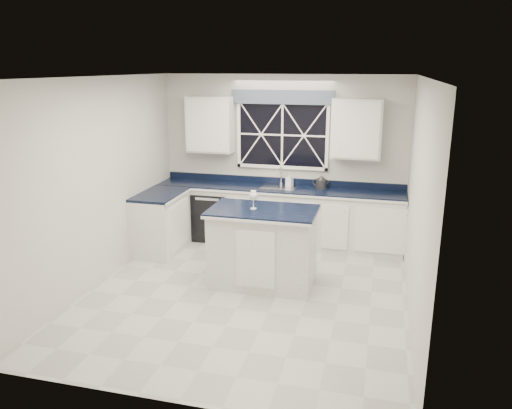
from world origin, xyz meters
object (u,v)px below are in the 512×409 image
(island, at_px, (263,247))
(soap_bottle, at_px, (290,179))
(faucet, at_px, (281,175))
(dishwasher, at_px, (214,214))
(wine_glass, at_px, (253,196))
(kettle, at_px, (321,182))

(island, bearing_deg, soap_bottle, 89.33)
(faucet, xyz_separation_m, soap_bottle, (0.15, -0.04, -0.05))
(soap_bottle, bearing_deg, dishwasher, -172.97)
(wine_glass, height_order, soap_bottle, wine_glass)
(island, bearing_deg, faucet, 94.13)
(dishwasher, xyz_separation_m, wine_glass, (1.11, -1.61, 0.79))
(island, height_order, kettle, kettle)
(faucet, relative_size, island, 0.22)
(faucet, distance_m, wine_glass, 1.81)
(dishwasher, relative_size, soap_bottle, 3.75)
(island, relative_size, wine_glass, 5.80)
(faucet, height_order, soap_bottle, faucet)
(dishwasher, distance_m, faucet, 1.31)
(faucet, bearing_deg, soap_bottle, -15.04)
(kettle, bearing_deg, soap_bottle, -163.50)
(faucet, bearing_deg, dishwasher, -169.98)
(soap_bottle, bearing_deg, wine_glass, -94.68)
(island, xyz_separation_m, soap_bottle, (0.02, 1.75, 0.53))
(faucet, height_order, kettle, faucet)
(kettle, relative_size, wine_glass, 1.19)
(dishwasher, xyz_separation_m, faucet, (1.10, 0.19, 0.69))
(kettle, bearing_deg, island, -87.09)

